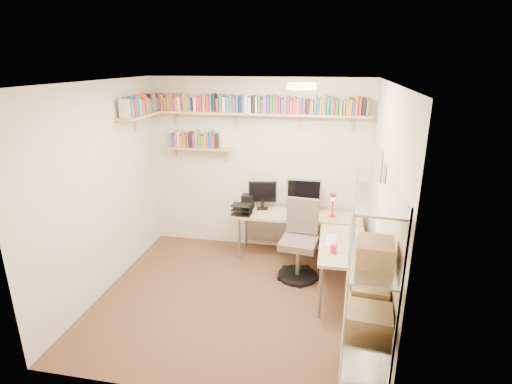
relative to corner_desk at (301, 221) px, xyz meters
The scene contains 6 objects.
ground 1.36m from the corner_desk, 125.71° to the right, with size 3.20×3.20×0.00m, color #4D3521.
room_shell 1.48m from the corner_desk, 125.56° to the right, with size 3.24×3.04×2.52m.
wall_shelves 1.79m from the corner_desk, 163.23° to the left, with size 3.12×1.09×0.80m.
corner_desk is the anchor object (origin of this frame).
office_chair 0.37m from the corner_desk, 87.04° to the right, with size 0.54×0.55×1.03m.
wire_rack 2.21m from the corner_desk, 70.58° to the right, with size 0.45×0.82×1.82m.
Camera 1 is at (1.04, -4.03, 2.71)m, focal length 28.00 mm.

